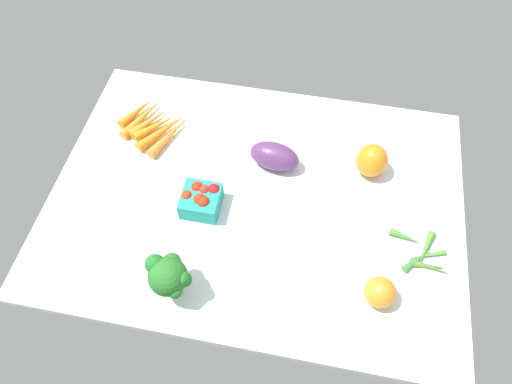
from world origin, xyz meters
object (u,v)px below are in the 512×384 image
Objects in this scene: heirloom_tomato_orange at (380,292)px; berry_basket at (201,199)px; broccoli_head at (169,276)px; eggplant at (274,156)px; carrot_bunch at (153,124)px; bell_pepper_orange at (372,160)px; okra_pile at (422,254)px.

heirloom_tomato_orange is 47.07cm from berry_basket.
eggplant is at bearing -112.60° from broccoli_head.
carrot_bunch is 36.02cm from eggplant.
heirloom_tomato_orange is 35.20cm from bell_pepper_orange.
okra_pile is 43.37cm from eggplant.
eggplant is at bearing -48.34° from heirloom_tomato_orange.
heirloom_tomato_orange reaches higher than okra_pile.
heirloom_tomato_orange is 0.54× the size of eggplant.
berry_basket reaches higher than okra_pile.
carrot_bunch is 1.65× the size of eggplant.
bell_pepper_orange is at bearing -83.58° from heirloom_tomato_orange.
eggplant is (-35.36, 6.46, 2.26)cm from carrot_bunch.
broccoli_head reaches higher than eggplant.
okra_pile is 1.22× the size of broccoli_head.
heirloom_tomato_orange is at bearing -39.84° from eggplant.
bell_pepper_orange is at bearing 176.35° from carrot_bunch.
okra_pile is 58.44cm from broccoli_head.
bell_pepper_orange reaches higher than okra_pile.
okra_pile is at bearing 121.44° from bell_pepper_orange.
eggplant is at bearing 6.03° from bell_pepper_orange.
heirloom_tomato_orange is 0.47× the size of okra_pile.
carrot_bunch is at bearing -31.17° from heirloom_tomato_orange.
bell_pepper_orange is 44.54cm from berry_basket.
heirloom_tomato_orange is at bearing 148.83° from carrot_bunch.
broccoli_head reaches higher than berry_basket.
berry_basket is at bearing -125.08° from eggplant.
bell_pepper_orange reaches higher than heirloom_tomato_orange.
okra_pile is at bearing -18.65° from eggplant.
carrot_bunch is at bearing -48.81° from berry_basket.
carrot_bunch is 2.34× the size of bell_pepper_orange.
berry_basket is (53.99, -3.49, 2.37)cm from okra_pile.
berry_basket is (44.24, -16.08, -0.33)cm from heirloom_tomato_orange.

